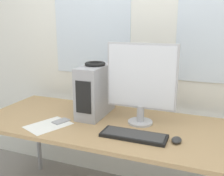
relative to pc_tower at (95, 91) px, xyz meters
The scene contains 9 objects.
wall_back 0.67m from the pc_tower, 48.76° to the left, with size 8.00×0.07×2.70m.
desk 0.44m from the pc_tower, 20.27° to the right, with size 2.30×0.80×0.75m.
pc_tower is the anchor object (origin of this frame).
headphones 0.21m from the pc_tower, 90.00° to the left, with size 0.16×0.16×0.03m.
monitor_main 0.40m from the pc_tower, ahead, with size 0.49×0.18×0.57m.
keyboard 0.53m from the pc_tower, 36.07° to the right, with size 0.42×0.15×0.02m.
mouse 0.74m from the pc_tower, 21.97° to the right, with size 0.06×0.09×0.03m.
cell_phone 0.35m from the pc_tower, 125.64° to the right, with size 0.11×0.14×0.01m.
paper_sheet_left 0.44m from the pc_tower, 123.53° to the right, with size 0.31×0.35×0.00m.
Camera 1 is at (0.48, -1.24, 1.47)m, focal length 42.00 mm.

